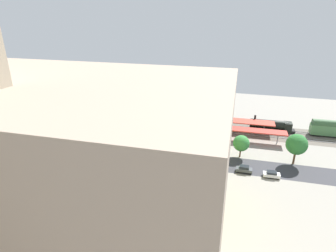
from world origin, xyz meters
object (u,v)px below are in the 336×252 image
Objects in this scene: tower_crane at (17,120)px; parked_car_5 at (132,156)px; parked_car_3 at (187,162)px; street_tree_0 at (297,144)px; platform_canopy_far at (179,116)px; freight_coach_far at (163,118)px; box_truck_1 at (158,163)px; street_tree_3 at (129,131)px; passenger_coach at (336,129)px; street_tree_2 at (241,143)px; locomotive at (272,126)px; parked_car_0 at (272,175)px; parked_car_1 at (244,169)px; street_tree_1 at (202,138)px; parked_car_4 at (160,160)px; box_truck_0 at (127,156)px; traffic_light at (227,158)px; parked_car_2 at (215,167)px; construction_building at (121,165)px; platform_canopy_near at (202,126)px.

parked_car_5 is at bearing -134.64° from tower_crane.
street_tree_0 is (-29.33, -8.46, 5.29)m from parked_car_3.
freight_coach_far is at bearing 22.33° from platform_canopy_far.
street_tree_0 is (-36.79, -12.36, 4.44)m from box_truck_1.
street_tree_3 reaches higher than platform_canopy_far.
street_tree_2 reaches higher than passenger_coach.
locomotive is 2.28× the size of street_tree_2.
box_truck_1 is at bearing 102.93° from freight_coach_far.
locomotive is 3.62× the size of parked_car_0.
street_tree_2 reaches higher than box_truck_1.
platform_canopy_far is 10.07× the size of street_tree_2.
parked_car_1 is 0.53× the size of street_tree_1.
parked_car_4 is 0.55× the size of box_truck_0.
parked_car_5 is 27.68m from traffic_light.
platform_canopy_far is 6.89× the size of box_truck_1.
parked_car_2 is 0.13× the size of tower_crane.
construction_building is 1.18× the size of tower_crane.
parked_car_2 is 0.45× the size of street_tree_0.
street_tree_2 is (8.31, -9.41, 3.68)m from parked_car_0.
street_tree_2 reaches higher than parked_car_0.
passenger_coach is at bearing -147.28° from tower_crane.
tower_crane reaches higher than passenger_coach.
street_tree_3 reaches higher than freight_coach_far.
parked_car_5 is 2.07m from box_truck_0.
platform_canopy_near reaches higher than parked_car_4.
platform_canopy_far is at bearing -105.19° from box_truck_0.
platform_canopy_near is 17.70m from street_tree_2.
parked_car_5 is at bearing -19.16° from box_truck_1.
platform_canopy_far is 7.80× the size of box_truck_0.
passenger_coach reaches higher than box_truck_0.
tower_crane reaches higher than street_tree_2.
platform_canopy_far is 29.83m from parked_car_3.
parked_car_5 is 0.48× the size of box_truck_1.
parked_car_2 is 10.05m from street_tree_1.
tower_crane reaches higher than platform_canopy_far.
passenger_coach is at bearing -146.09° from box_truck_1.
parked_car_4 is 0.54× the size of street_tree_0.
box_truck_0 is 1.29× the size of street_tree_3.
parked_car_4 is (53.67, 32.47, -2.30)m from passenger_coach.
locomotive is 3.84× the size of parked_car_2.
parked_car_3 is (1.24, 20.48, -3.16)m from platform_canopy_near.
box_truck_1 is at bearing 47.68° from locomotive.
construction_building reaches higher than parked_car_5.
street_tree_2 is 11.07m from traffic_light.
parked_car_0 is 0.63× the size of street_tree_3.
passenger_coach reaches higher than parked_car_5.
parked_car_3 is (-8.98, 28.27, -3.10)m from platform_canopy_far.
locomotive is 39.88m from freight_coach_far.
street_tree_3 is (6.62, 17.40, 1.47)m from freight_coach_far.
box_truck_1 is 39.06m from street_tree_0.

